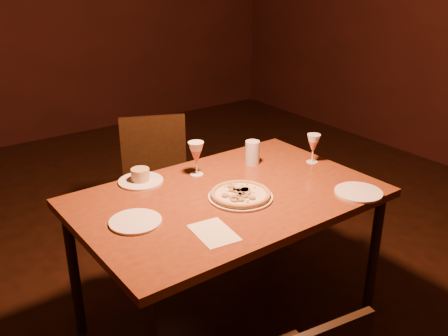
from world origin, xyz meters
TOP-DOWN VIEW (x-y plane):
  - floor at (0.00, 0.00)m, footprint 7.00×7.00m
  - dining_table at (0.05, -0.00)m, footprint 1.43×0.93m
  - chair_far at (0.15, 0.89)m, footprint 0.55×0.55m
  - pizza_plate at (0.08, -0.07)m, footprint 0.30×0.30m
  - ramekin_saucer at (-0.22, 0.36)m, footprint 0.22×0.22m
  - wine_glass_far at (0.06, 0.28)m, footprint 0.08×0.08m
  - wine_glass_right at (0.66, 0.05)m, footprint 0.07×0.07m
  - water_tumbler at (0.38, 0.23)m, footprint 0.08×0.08m
  - side_plate_left at (-0.43, 0.00)m, footprint 0.22×0.22m
  - side_plate_near at (0.56, -0.36)m, footprint 0.22×0.22m
  - menu_card at (-0.20, -0.26)m, footprint 0.17×0.23m

SIDE VIEW (x-z plane):
  - floor at x=0.00m, z-range 0.00..0.00m
  - chair_far at x=0.15m, z-range 0.06..0.92m
  - dining_table at x=0.05m, z-range 0.31..1.07m
  - menu_card at x=-0.20m, z-range 0.76..0.76m
  - side_plate_left at x=-0.43m, z-range 0.76..0.77m
  - side_plate_near at x=0.56m, z-range 0.76..0.77m
  - pizza_plate at x=0.08m, z-range 0.76..0.79m
  - ramekin_saucer at x=-0.22m, z-range 0.75..0.82m
  - water_tumbler at x=0.38m, z-range 0.76..0.89m
  - wine_glass_right at x=0.66m, z-range 0.76..0.92m
  - wine_glass_far at x=0.06m, z-range 0.76..0.94m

